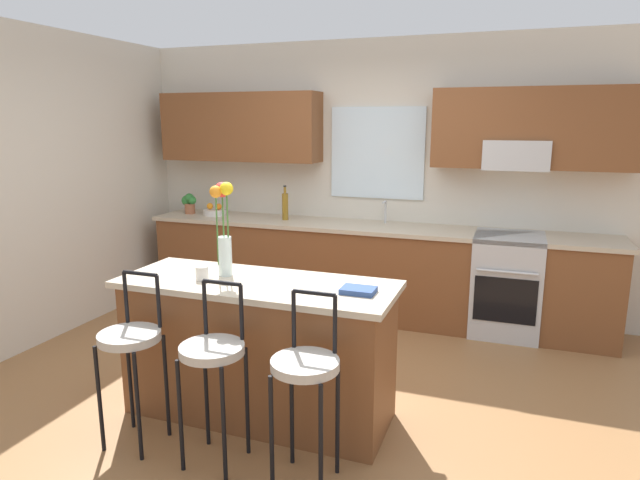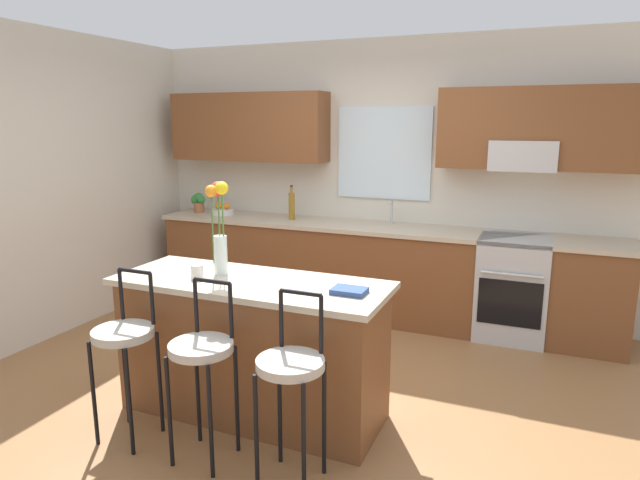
% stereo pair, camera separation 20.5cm
% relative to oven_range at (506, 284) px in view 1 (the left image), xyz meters
% --- Properties ---
extents(ground_plane, '(14.00, 14.00, 0.00)m').
position_rel_oven_range_xyz_m(ground_plane, '(-1.31, -1.68, -0.46)').
color(ground_plane, olive).
extents(wall_left, '(0.12, 4.60, 2.70)m').
position_rel_oven_range_xyz_m(wall_left, '(-3.87, -1.38, 0.89)').
color(wall_left, beige).
rests_on(wall_left, ground).
extents(back_wall_assembly, '(5.60, 0.50, 2.70)m').
position_rel_oven_range_xyz_m(back_wall_assembly, '(-1.28, 0.31, 1.05)').
color(back_wall_assembly, beige).
rests_on(back_wall_assembly, ground).
extents(counter_run, '(4.56, 0.64, 0.92)m').
position_rel_oven_range_xyz_m(counter_run, '(-1.31, 0.02, 0.01)').
color(counter_run, brown).
rests_on(counter_run, ground).
extents(sink_faucet, '(0.02, 0.13, 0.23)m').
position_rel_oven_range_xyz_m(sink_faucet, '(-1.18, 0.17, 0.60)').
color(sink_faucet, '#B7BABC').
rests_on(sink_faucet, counter_run).
extents(oven_range, '(0.60, 0.64, 0.92)m').
position_rel_oven_range_xyz_m(oven_range, '(0.00, 0.00, 0.00)').
color(oven_range, '#B7BABC').
rests_on(oven_range, ground).
extents(kitchen_island, '(1.79, 0.68, 0.92)m').
position_rel_oven_range_xyz_m(kitchen_island, '(-1.48, -2.07, 0.00)').
color(kitchen_island, brown).
rests_on(kitchen_island, ground).
extents(bar_stool_near, '(0.36, 0.36, 1.04)m').
position_rel_oven_range_xyz_m(bar_stool_near, '(-2.03, -2.63, 0.18)').
color(bar_stool_near, black).
rests_on(bar_stool_near, ground).
extents(bar_stool_middle, '(0.36, 0.36, 1.04)m').
position_rel_oven_range_xyz_m(bar_stool_middle, '(-1.48, -2.63, 0.18)').
color(bar_stool_middle, black).
rests_on(bar_stool_middle, ground).
extents(bar_stool_far, '(0.36, 0.36, 1.04)m').
position_rel_oven_range_xyz_m(bar_stool_far, '(-0.93, -2.63, 0.18)').
color(bar_stool_far, black).
rests_on(bar_stool_far, ground).
extents(flower_vase, '(0.14, 0.15, 0.62)m').
position_rel_oven_range_xyz_m(flower_vase, '(-1.74, -2.02, 0.80)').
color(flower_vase, silver).
rests_on(flower_vase, kitchen_island).
extents(mug_ceramic, '(0.08, 0.08, 0.09)m').
position_rel_oven_range_xyz_m(mug_ceramic, '(-1.82, -2.17, 0.51)').
color(mug_ceramic, silver).
rests_on(mug_ceramic, kitchen_island).
extents(cookbook, '(0.20, 0.15, 0.03)m').
position_rel_oven_range_xyz_m(cookbook, '(-0.81, -2.09, 0.48)').
color(cookbook, navy).
rests_on(cookbook, kitchen_island).
extents(fruit_bowl_oranges, '(0.24, 0.24, 0.13)m').
position_rel_oven_range_xyz_m(fruit_bowl_oranges, '(-3.02, 0.02, 0.50)').
color(fruit_bowl_oranges, silver).
rests_on(fruit_bowl_oranges, counter_run).
extents(bottle_olive_oil, '(0.06, 0.06, 0.35)m').
position_rel_oven_range_xyz_m(bottle_olive_oil, '(-2.19, 0.02, 0.61)').
color(bottle_olive_oil, olive).
rests_on(bottle_olive_oil, counter_run).
extents(potted_plant_small, '(0.18, 0.12, 0.22)m').
position_rel_oven_range_xyz_m(potted_plant_small, '(-3.34, 0.03, 0.59)').
color(potted_plant_small, '#9E5B3D').
rests_on(potted_plant_small, counter_run).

